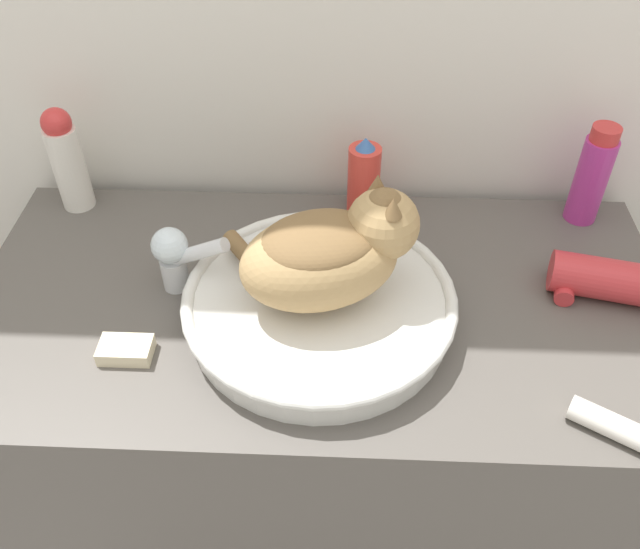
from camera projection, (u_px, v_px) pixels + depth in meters
The scene contains 10 objects.
vanity_counter at pixel (320, 440), 1.40m from camera, with size 1.17×0.60×0.82m.
sink_basin at pixel (320, 305), 1.07m from camera, with size 0.43×0.43×0.06m.
cat at pixel (331, 250), 1.00m from camera, with size 0.31×0.24×0.18m.
faucet at pixel (176, 255), 1.10m from camera, with size 0.14×0.07×0.13m.
shampoo_bottle_tall at pixel (592, 176), 1.23m from camera, with size 0.06×0.06×0.19m.
spray_bottle_trigger at pixel (364, 179), 1.25m from camera, with size 0.06×0.06×0.16m.
lotion_bottle_white at pixel (67, 159), 1.25m from camera, with size 0.06×0.06×0.21m.
cream_tube at pixel (636, 437), 0.91m from camera, with size 0.17×0.12×0.04m.
hair_dryer at pixel (604, 280), 1.11m from camera, with size 0.20×0.12×0.07m.
soap_bar at pixel (126, 350), 1.03m from camera, with size 0.08×0.05×0.02m.
Camera 1 is at (0.03, -0.50, 1.61)m, focal length 38.00 mm.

